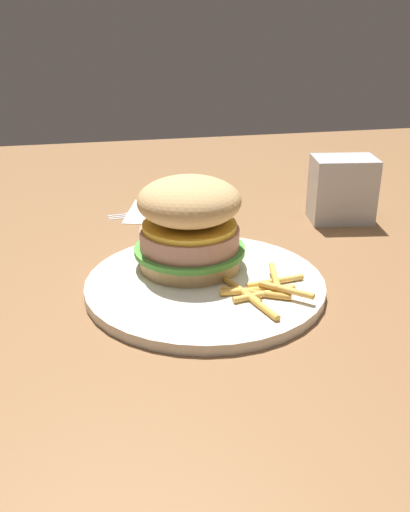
# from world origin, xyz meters

# --- Properties ---
(ground_plane) EXTENTS (1.60, 1.60, 0.00)m
(ground_plane) POSITION_xyz_m (0.00, 0.00, 0.00)
(ground_plane) COLOR brown
(plate) EXTENTS (0.27, 0.27, 0.01)m
(plate) POSITION_xyz_m (-0.02, 0.03, 0.01)
(plate) COLOR silver
(plate) RESTS_ON ground_plane
(sandwich) EXTENTS (0.13, 0.13, 0.11)m
(sandwich) POSITION_xyz_m (-0.03, 0.07, 0.07)
(sandwich) COLOR tan
(sandwich) RESTS_ON plate
(fries_pile) EXTENTS (0.10, 0.11, 0.01)m
(fries_pile) POSITION_xyz_m (0.04, -0.02, 0.02)
(fries_pile) COLOR gold
(fries_pile) RESTS_ON plate
(napkin) EXTENTS (0.14, 0.14, 0.00)m
(napkin) POSITION_xyz_m (-0.03, 0.29, 0.00)
(napkin) COLOR white
(napkin) RESTS_ON ground_plane
(fork) EXTENTS (0.17, 0.03, 0.00)m
(fork) POSITION_xyz_m (-0.03, 0.29, 0.00)
(fork) COLOR silver
(fork) RESTS_ON napkin
(napkin_dispenser) EXTENTS (0.10, 0.07, 0.10)m
(napkin_dispenser) POSITION_xyz_m (0.23, 0.21, 0.05)
(napkin_dispenser) COLOR #B7BABF
(napkin_dispenser) RESTS_ON ground_plane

